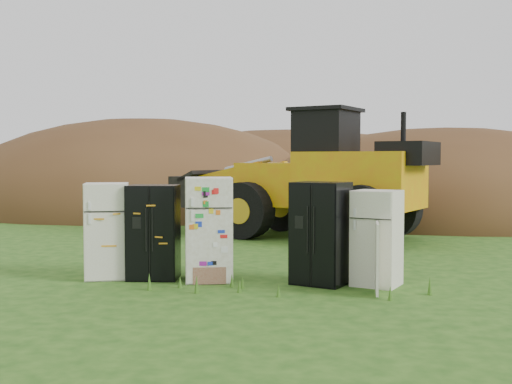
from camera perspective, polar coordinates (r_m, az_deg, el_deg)
ground at (r=11.13m, az=-1.32°, el=-7.94°), size 120.00×120.00×0.00m
fridge_leftmost at (r=11.61m, az=-13.11°, el=-3.36°), size 0.92×0.90×1.68m
fridge_black_side at (r=11.39m, az=-9.10°, el=-3.53°), size 0.93×0.77×1.65m
fridge_sticker at (r=11.10m, az=-4.23°, el=-3.30°), size 0.95×0.91×1.79m
fridge_black_right at (r=10.83m, az=5.78°, el=-3.65°), size 1.06×0.98×1.72m
fridge_open_door at (r=10.84m, az=10.69°, el=-4.04°), size 0.91×0.88×1.59m
wheel_loader at (r=17.30m, az=3.64°, el=1.68°), size 7.65×5.37×3.43m
dirt_mound_right at (r=23.64m, az=16.38°, el=-2.24°), size 14.83×10.88×6.40m
dirt_mound_left at (r=26.45m, az=-10.16°, el=-1.62°), size 16.14×12.10×7.45m
dirt_mound_back at (r=28.84m, az=2.74°, el=-1.20°), size 19.12×12.75×6.82m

